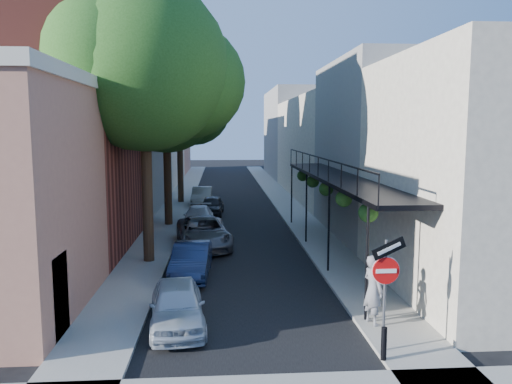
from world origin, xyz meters
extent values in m
plane|color=black|center=(0.00, 0.00, 0.00)|extent=(160.00, 160.00, 0.00)
cube|color=black|center=(0.00, 30.00, 0.01)|extent=(6.00, 64.00, 0.01)
cube|color=gray|center=(-4.00, 30.00, 0.06)|extent=(2.00, 64.00, 0.12)
cube|color=gray|center=(4.00, 30.00, 0.06)|extent=(2.00, 64.00, 0.12)
cube|color=beige|center=(-5.05, 2.50, 1.20)|extent=(0.10, 1.20, 2.20)
cube|color=maroon|center=(-10.00, 14.00, 6.00)|extent=(10.00, 12.00, 12.00)
cube|color=gray|center=(-5.02, 14.00, 8.00)|extent=(0.06, 7.00, 4.00)
cube|color=gray|center=(-9.00, 26.00, 4.50)|extent=(8.00, 12.00, 9.00)
cube|color=beige|center=(-9.00, 40.00, 5.00)|extent=(8.00, 16.00, 10.00)
cube|color=tan|center=(-9.00, 54.00, 4.00)|extent=(8.00, 12.00, 8.00)
cube|color=gray|center=(9.00, 15.00, 4.50)|extent=(8.00, 10.00, 9.00)
cube|color=beige|center=(9.00, 30.00, 4.00)|extent=(8.00, 20.00, 8.00)
cube|color=gray|center=(9.00, 48.00, 5.00)|extent=(8.00, 16.00, 10.00)
cube|color=black|center=(4.20, 10.00, 3.50)|extent=(2.00, 16.00, 0.15)
cube|color=black|center=(3.25, 10.00, 4.38)|extent=(0.05, 16.00, 0.05)
cylinder|color=black|center=(3.30, 3.00, 1.81)|extent=(0.08, 0.08, 3.40)
cylinder|color=black|center=(3.30, 18.00, 1.81)|extent=(0.08, 0.08, 3.40)
sphere|color=#204A15|center=(3.60, 4.00, 3.05)|extent=(0.60, 0.60, 0.60)
sphere|color=#204A15|center=(3.60, 10.00, 3.05)|extent=(0.60, 0.60, 0.60)
sphere|color=#204A15|center=(3.60, 16.00, 3.05)|extent=(0.60, 0.60, 0.60)
cylinder|color=#595B60|center=(3.15, 1.00, 1.45)|extent=(0.07, 0.07, 2.90)
cylinder|color=red|center=(3.15, 0.96, 2.15)|extent=(0.66, 0.04, 0.66)
cube|color=white|center=(3.15, 0.93, 2.15)|extent=(0.50, 0.02, 0.10)
cylinder|color=white|center=(3.15, 0.98, 2.15)|extent=(0.70, 0.02, 0.70)
cube|color=black|center=(3.20, 0.95, 2.70)|extent=(0.89, 0.15, 0.58)
cube|color=white|center=(3.20, 0.92, 2.70)|extent=(0.60, 0.10, 0.31)
cylinder|color=black|center=(3.00, 0.50, 0.52)|extent=(0.14, 0.14, 0.80)
cylinder|color=#2F2113|center=(-3.80, 10.00, 3.50)|extent=(0.44, 0.44, 7.00)
sphere|color=#204A15|center=(-3.80, 10.00, 8.02)|extent=(6.80, 6.80, 6.80)
sphere|color=#204A15|center=(-2.10, 11.02, 7.52)|extent=(4.76, 4.76, 4.76)
cylinder|color=#2F2113|center=(-3.80, 18.00, 3.15)|extent=(0.44, 0.44, 6.30)
sphere|color=#204A15|center=(-3.80, 18.00, 7.20)|extent=(6.00, 6.00, 6.00)
sphere|color=#204A15|center=(-2.30, 18.90, 6.70)|extent=(4.20, 4.20, 4.20)
cylinder|color=#2F2113|center=(-3.80, 27.00, 3.67)|extent=(0.44, 0.44, 7.35)
sphere|color=#204A15|center=(-3.80, 27.00, 8.40)|extent=(7.00, 7.00, 7.00)
sphere|color=#204A15|center=(-2.05, 28.05, 7.90)|extent=(4.90, 4.90, 4.90)
imported|color=silver|center=(-2.05, 3.15, 0.63)|extent=(1.87, 3.85, 1.27)
imported|color=#14203F|center=(-1.93, 7.95, 0.63)|extent=(1.51, 3.89, 1.26)
imported|color=#515258|center=(-1.64, 12.69, 0.70)|extent=(2.95, 5.31, 1.41)
imported|color=silver|center=(-2.07, 17.53, 0.58)|extent=(1.64, 4.02, 1.17)
imported|color=black|center=(-1.40, 21.63, 0.61)|extent=(1.67, 3.66, 1.22)
imported|color=gray|center=(-2.17, 25.81, 0.66)|extent=(1.48, 4.03, 1.32)
imported|color=slate|center=(3.40, 2.68, 1.11)|extent=(0.69, 0.84, 1.97)
camera|label=1|loc=(-0.80, -10.45, 5.54)|focal=35.00mm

